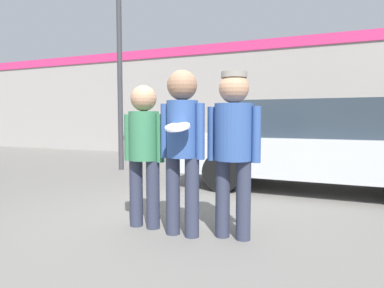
{
  "coord_description": "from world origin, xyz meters",
  "views": [
    {
      "loc": [
        1.84,
        -3.45,
        1.24
      ],
      "look_at": [
        0.34,
        0.0,
        0.95
      ],
      "focal_mm": 32.0,
      "sensor_mm": 36.0,
      "label": 1
    }
  ],
  "objects": [
    {
      "name": "ground_plane",
      "position": [
        0.0,
        0.0,
        0.0
      ],
      "size": [
        56.0,
        56.0,
        0.0
      ],
      "primitive_type": "plane",
      "color": "#66635E"
    },
    {
      "name": "parked_car_near",
      "position": [
        1.44,
        2.81,
        0.77
      ],
      "size": [
        4.59,
        1.91,
        1.53
      ],
      "color": "#B7BABF",
      "rests_on": "ground"
    },
    {
      "name": "person_middle_with_frisbee",
      "position": [
        0.34,
        -0.26,
        1.03
      ],
      "size": [
        0.49,
        0.52,
        1.73
      ],
      "color": "#2D3347",
      "rests_on": "ground"
    },
    {
      "name": "street_lamp",
      "position": [
        -2.7,
        3.34,
        3.6
      ],
      "size": [
        1.47,
        0.35,
        5.84
      ],
      "color": "#38383D",
      "rests_on": "ground"
    },
    {
      "name": "storefront_building",
      "position": [
        0.0,
        7.03,
        1.82
      ],
      "size": [
        24.0,
        0.22,
        3.58
      ],
      "color": "gray",
      "rests_on": "ground"
    },
    {
      "name": "person_left",
      "position": [
        -0.17,
        -0.17,
        0.94
      ],
      "size": [
        0.51,
        0.34,
        1.6
      ],
      "color": "#2D3347",
      "rests_on": "ground"
    },
    {
      "name": "person_right",
      "position": [
        0.85,
        -0.12,
        1.03
      ],
      "size": [
        0.56,
        0.39,
        1.7
      ],
      "color": "#2D3347",
      "rests_on": "ground"
    }
  ]
}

